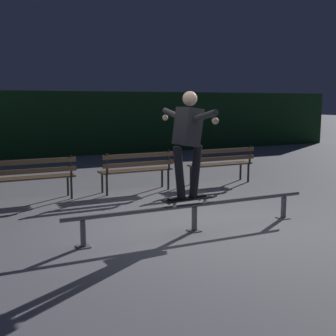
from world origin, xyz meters
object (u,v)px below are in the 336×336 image
object	(u,v)px
grind_rail	(194,210)
skateboard	(187,199)
skateboarder	(188,136)
park_bench_left_center	(137,167)
park_bench_right_center	(222,161)
park_bench_leftmost	(34,174)

from	to	relation	value
grind_rail	skateboard	bearing A→B (deg)	-180.00
skateboard	skateboarder	world-z (taller)	skateboarder
grind_rail	skateboard	size ratio (longest dim) A/B	5.00
grind_rail	park_bench_left_center	bearing A→B (deg)	85.35
grind_rail	park_bench_right_center	distance (m)	3.84
park_bench_left_center	park_bench_leftmost	bearing A→B (deg)	180.00
grind_rail	park_bench_right_center	size ratio (longest dim) A/B	2.47
skateboard	skateboarder	xyz separation A→B (m)	(0.00, 0.00, 0.94)
skateboarder	park_bench_right_center	size ratio (longest dim) A/B	0.97
park_bench_leftmost	park_bench_left_center	xyz separation A→B (m)	(2.13, 0.00, 0.00)
skateboard	skateboarder	size ratio (longest dim) A/B	0.51
grind_rail	park_bench_leftmost	xyz separation A→B (m)	(-1.89, 3.01, 0.21)
park_bench_left_center	park_bench_right_center	xyz separation A→B (m)	(2.13, 0.00, 0.00)
park_bench_leftmost	park_bench_right_center	world-z (taller)	same
skateboarder	park_bench_left_center	xyz separation A→B (m)	(0.36, 3.01, -0.90)
skateboard	park_bench_left_center	xyz separation A→B (m)	(0.37, 3.01, 0.04)
grind_rail	park_bench_left_center	world-z (taller)	park_bench_left_center
park_bench_leftmost	park_bench_right_center	xyz separation A→B (m)	(4.27, 0.00, 0.00)
skateboarder	park_bench_right_center	bearing A→B (deg)	50.33
skateboard	park_bench_leftmost	distance (m)	3.49
park_bench_leftmost	park_bench_right_center	bearing A→B (deg)	0.00
grind_rail	park_bench_leftmost	bearing A→B (deg)	122.11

